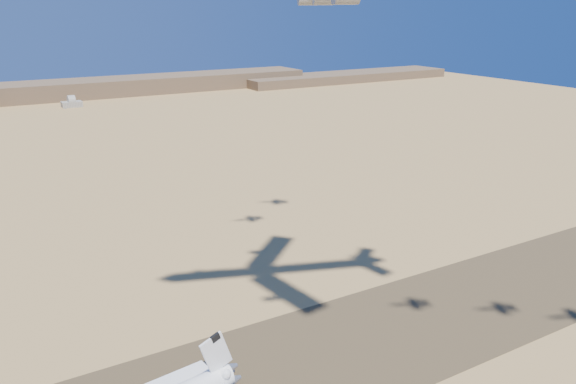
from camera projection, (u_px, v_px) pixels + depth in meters
ground at (250, 382)px, 146.70m from camera, size 1200.00×1200.00×0.00m
runway at (250, 382)px, 146.69m from camera, size 600.00×50.00×0.06m
ridgeline at (87, 91)px, 608.65m from camera, size 960.00×90.00×18.00m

